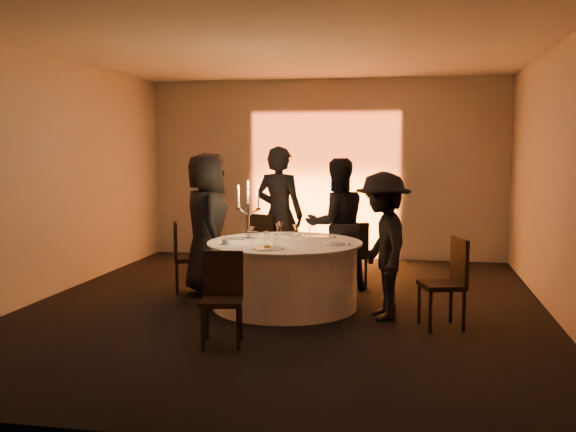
% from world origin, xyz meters
% --- Properties ---
extents(floor, '(7.00, 7.00, 0.00)m').
position_xyz_m(floor, '(0.00, 0.00, 0.00)').
color(floor, black).
rests_on(floor, ground).
extents(ceiling, '(7.00, 7.00, 0.00)m').
position_xyz_m(ceiling, '(0.00, 0.00, 3.00)').
color(ceiling, silver).
rests_on(ceiling, wall_back).
extents(wall_back, '(7.00, 0.00, 7.00)m').
position_xyz_m(wall_back, '(0.00, 3.50, 1.50)').
color(wall_back, '#B0AAA3').
rests_on(wall_back, floor).
extents(wall_front, '(7.00, 0.00, 7.00)m').
position_xyz_m(wall_front, '(0.00, -3.50, 1.50)').
color(wall_front, '#B0AAA3').
rests_on(wall_front, floor).
extents(wall_left, '(0.00, 7.00, 7.00)m').
position_xyz_m(wall_left, '(-3.00, 0.00, 1.50)').
color(wall_left, '#B0AAA3').
rests_on(wall_left, floor).
extents(wall_right, '(0.00, 7.00, 7.00)m').
position_xyz_m(wall_right, '(3.00, 0.00, 1.50)').
color(wall_right, '#B0AAA3').
rests_on(wall_right, floor).
extents(uplighter_fixture, '(0.25, 0.12, 0.10)m').
position_xyz_m(uplighter_fixture, '(0.00, 3.20, 0.05)').
color(uplighter_fixture, black).
rests_on(uplighter_fixture, floor).
extents(banquet_table, '(1.80, 1.80, 0.77)m').
position_xyz_m(banquet_table, '(0.00, 0.00, 0.38)').
color(banquet_table, black).
rests_on(banquet_table, floor).
extents(chair_left, '(0.51, 0.51, 0.90)m').
position_xyz_m(chair_left, '(-1.43, 0.52, 0.50)').
color(chair_left, black).
rests_on(chair_left, floor).
extents(chair_back_left, '(0.55, 0.55, 0.97)m').
position_xyz_m(chair_back_left, '(-0.51, 1.19, 0.55)').
color(chair_back_left, black).
rests_on(chair_back_left, floor).
extents(chair_back_right, '(0.52, 0.52, 0.88)m').
position_xyz_m(chair_back_right, '(0.68, 1.14, 0.49)').
color(chair_back_right, black).
rests_on(chair_back_right, floor).
extents(chair_right, '(0.51, 0.51, 0.93)m').
position_xyz_m(chair_right, '(1.83, -0.54, 0.52)').
color(chair_right, black).
rests_on(chair_right, floor).
extents(chair_front, '(0.45, 0.45, 0.87)m').
position_xyz_m(chair_front, '(-0.31, -1.48, 0.49)').
color(chair_front, black).
rests_on(chair_front, floor).
extents(guest_left, '(0.89, 1.04, 1.80)m').
position_xyz_m(guest_left, '(-1.11, 0.52, 0.90)').
color(guest_left, black).
rests_on(guest_left, floor).
extents(guest_back_left, '(0.78, 0.61, 1.88)m').
position_xyz_m(guest_back_left, '(-0.33, 1.28, 0.94)').
color(guest_back_left, black).
rests_on(guest_back_left, floor).
extents(guest_back_right, '(1.04, 0.96, 1.73)m').
position_xyz_m(guest_back_right, '(0.49, 1.01, 0.86)').
color(guest_back_right, black).
rests_on(guest_back_right, floor).
extents(guest_right, '(0.83, 1.15, 1.60)m').
position_xyz_m(guest_right, '(1.14, -0.29, 0.80)').
color(guest_right, black).
rests_on(guest_right, floor).
extents(plate_left, '(0.36, 0.27, 0.01)m').
position_xyz_m(plate_left, '(-0.58, 0.14, 0.78)').
color(plate_left, white).
rests_on(plate_left, banquet_table).
extents(plate_back_left, '(0.36, 0.25, 0.01)m').
position_xyz_m(plate_back_left, '(-0.04, 0.54, 0.78)').
color(plate_back_left, white).
rests_on(plate_back_left, banquet_table).
extents(plate_back_right, '(0.35, 0.28, 0.01)m').
position_xyz_m(plate_back_right, '(0.36, 0.45, 0.78)').
color(plate_back_right, white).
rests_on(plate_back_right, banquet_table).
extents(plate_right, '(0.36, 0.25, 0.01)m').
position_xyz_m(plate_right, '(0.59, -0.13, 0.78)').
color(plate_right, white).
rests_on(plate_right, banquet_table).
extents(plate_front, '(0.36, 0.29, 0.08)m').
position_xyz_m(plate_front, '(-0.08, -0.58, 0.79)').
color(plate_front, white).
rests_on(plate_front, banquet_table).
extents(coffee_cup, '(0.11, 0.11, 0.07)m').
position_xyz_m(coffee_cup, '(-0.62, -0.32, 0.80)').
color(coffee_cup, white).
rests_on(coffee_cup, banquet_table).
extents(candelabra, '(0.30, 0.14, 0.71)m').
position_xyz_m(candelabra, '(-0.46, 0.09, 1.02)').
color(candelabra, silver).
rests_on(candelabra, banquet_table).
extents(wine_glass_a, '(0.07, 0.07, 0.19)m').
position_xyz_m(wine_glass_a, '(0.11, 0.11, 0.91)').
color(wine_glass_a, silver).
rests_on(wine_glass_a, banquet_table).
extents(wine_glass_b, '(0.07, 0.07, 0.19)m').
position_xyz_m(wine_glass_b, '(-0.12, 0.35, 0.91)').
color(wine_glass_b, silver).
rests_on(wine_glass_b, banquet_table).
extents(wine_glass_c, '(0.07, 0.07, 0.19)m').
position_xyz_m(wine_glass_c, '(-0.34, -0.19, 0.91)').
color(wine_glass_c, silver).
rests_on(wine_glass_c, banquet_table).
extents(wine_glass_d, '(0.07, 0.07, 0.19)m').
position_xyz_m(wine_glass_d, '(0.29, 0.02, 0.91)').
color(wine_glass_d, silver).
rests_on(wine_glass_d, banquet_table).
extents(wine_glass_e, '(0.07, 0.07, 0.19)m').
position_xyz_m(wine_glass_e, '(-0.13, 0.22, 0.91)').
color(wine_glass_e, silver).
rests_on(wine_glass_e, banquet_table).
extents(tumbler_a, '(0.07, 0.07, 0.09)m').
position_xyz_m(tumbler_a, '(-0.19, -0.29, 0.82)').
color(tumbler_a, silver).
rests_on(tumbler_a, banquet_table).
extents(tumbler_b, '(0.07, 0.07, 0.09)m').
position_xyz_m(tumbler_b, '(-0.03, -0.31, 0.82)').
color(tumbler_b, silver).
rests_on(tumbler_b, banquet_table).
extents(tumbler_c, '(0.07, 0.07, 0.09)m').
position_xyz_m(tumbler_c, '(-0.26, 0.20, 0.82)').
color(tumbler_c, silver).
rests_on(tumbler_c, banquet_table).
extents(tumbler_d, '(0.07, 0.07, 0.09)m').
position_xyz_m(tumbler_d, '(-0.39, 0.16, 0.82)').
color(tumbler_d, silver).
rests_on(tumbler_d, banquet_table).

